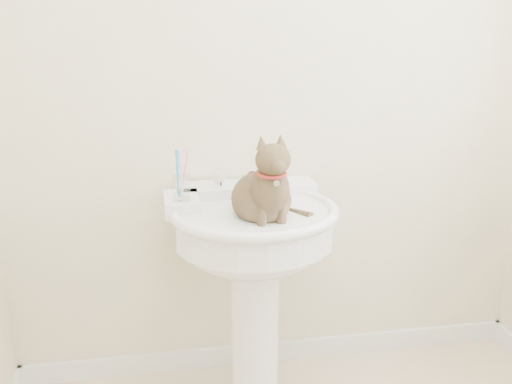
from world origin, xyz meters
name	(u,v)px	position (x,y,z in m)	size (l,w,h in m)	color
wall_back	(277,82)	(0.00, 1.10, 1.25)	(2.20, 0.00, 2.50)	beige
baseboard_back	(274,351)	(0.00, 1.09, 0.04)	(2.20, 0.02, 0.09)	white
pedestal_sink	(254,247)	(-0.14, 0.81, 0.68)	(0.63, 0.62, 0.87)	white
faucet	(248,176)	(-0.14, 0.96, 0.91)	(0.28, 0.12, 0.14)	silver
soap_bar	(272,175)	(-0.03, 1.05, 0.88)	(0.09, 0.06, 0.03)	orange
toothbrush_cup	(182,188)	(-0.40, 0.84, 0.92)	(0.07, 0.07, 0.18)	silver
cat	(264,193)	(-0.12, 0.73, 0.92)	(0.23, 0.29, 0.43)	brown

